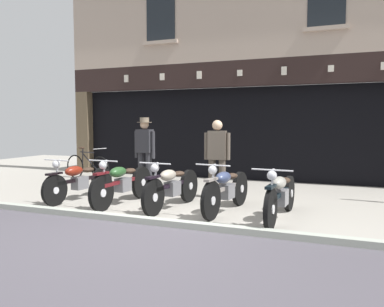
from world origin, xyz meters
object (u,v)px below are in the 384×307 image
object	(u,v)px
motorcycle_center_left	(123,182)
shopkeeper_center	(217,155)
motorcycle_center	(172,186)
motorcycle_right	(281,194)
motorcycle_center_right	(226,189)
salesman_left	(145,150)
advert_board_near	(167,120)
motorcycle_left	(79,180)
leaning_bicycle	(87,166)

from	to	relation	value
motorcycle_center_left	shopkeeper_center	distance (m)	2.07
motorcycle_center	motorcycle_right	distance (m)	2.01
motorcycle_center_right	salesman_left	xyz separation A→B (m)	(-2.48, 1.56, 0.54)
motorcycle_center_right	salesman_left	distance (m)	2.98
motorcycle_center_right	advert_board_near	distance (m)	5.29
motorcycle_left	salesman_left	bearing A→B (deg)	-107.57
motorcycle_left	motorcycle_center	distance (m)	2.14
motorcycle_left	motorcycle_center	bearing A→B (deg)	-175.52
motorcycle_left	advert_board_near	world-z (taller)	advert_board_near
motorcycle_center	motorcycle_right	world-z (taller)	motorcycle_center
motorcycle_center_right	salesman_left	world-z (taller)	salesman_left
motorcycle_center	motorcycle_center_right	size ratio (longest dim) A/B	1.02
motorcycle_left	salesman_left	world-z (taller)	salesman_left
advert_board_near	salesman_left	bearing A→B (deg)	-76.69
advert_board_near	motorcycle_left	bearing A→B (deg)	-91.17
motorcycle_right	leaning_bicycle	bearing A→B (deg)	-21.38
motorcycle_center_left	leaning_bicycle	distance (m)	3.86
motorcycle_center_left	advert_board_near	world-z (taller)	advert_board_near
motorcycle_center	leaning_bicycle	size ratio (longest dim) A/B	1.19
advert_board_near	shopkeeper_center	bearing A→B (deg)	-48.89
motorcycle_center	advert_board_near	world-z (taller)	advert_board_near
motorcycle_right	motorcycle_center_left	bearing A→B (deg)	1.83
motorcycle_center_right	motorcycle_right	bearing A→B (deg)	176.18
motorcycle_center_left	motorcycle_right	distance (m)	3.08
salesman_left	advert_board_near	xyz separation A→B (m)	(-0.60, 2.54, 0.73)
salesman_left	motorcycle_right	bearing A→B (deg)	158.29
salesman_left	shopkeeper_center	bearing A→B (deg)	174.72
motorcycle_center	salesman_left	distance (m)	2.26
motorcycle_center	advert_board_near	size ratio (longest dim) A/B	2.00
motorcycle_left	motorcycle_right	world-z (taller)	motorcycle_right
shopkeeper_center	advert_board_near	xyz separation A→B (m)	(-2.53, 2.89, 0.77)
leaning_bicycle	salesman_left	bearing A→B (deg)	78.33
leaning_bicycle	shopkeeper_center	bearing A→B (deg)	83.53
motorcycle_left	motorcycle_center_right	bearing A→B (deg)	-173.69
motorcycle_right	leaning_bicycle	size ratio (longest dim) A/B	1.23
salesman_left	motorcycle_center	bearing A→B (deg)	136.53
motorcycle_right	shopkeeper_center	bearing A→B (deg)	-38.51
motorcycle_center	motorcycle_right	bearing A→B (deg)	-177.83
shopkeeper_center	leaning_bicycle	world-z (taller)	shopkeeper_center
motorcycle_center_left	leaning_bicycle	bearing A→B (deg)	-40.62
motorcycle_center_left	motorcycle_center_right	size ratio (longest dim) A/B	1.04
motorcycle_left	motorcycle_center_left	distance (m)	1.08
motorcycle_left	motorcycle_right	bearing A→B (deg)	-176.36
salesman_left	motorcycle_center_right	bearing A→B (deg)	152.81
salesman_left	leaning_bicycle	xyz separation A→B (m)	(-2.42, 1.00, -0.60)
motorcycle_right	advert_board_near	distance (m)	6.05
motorcycle_center	leaning_bicycle	world-z (taller)	motorcycle_center
motorcycle_center	shopkeeper_center	world-z (taller)	shopkeeper_center
motorcycle_center_right	salesman_left	size ratio (longest dim) A/B	1.14
motorcycle_center_left	motorcycle_center	distance (m)	1.06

